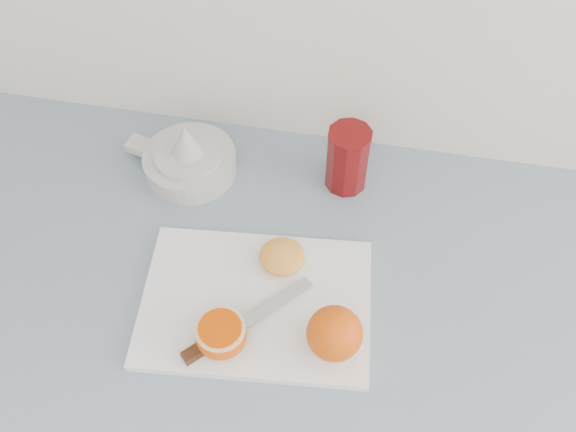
{
  "coord_description": "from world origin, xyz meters",
  "views": [
    {
      "loc": [
        -0.08,
        1.2,
        1.71
      ],
      "look_at": [
        -0.18,
        1.76,
        0.96
      ],
      "focal_mm": 40.0,
      "sensor_mm": 36.0,
      "label": 1
    }
  ],
  "objects_px": {
    "half_orange": "(221,335)",
    "citrus_juicer": "(188,159)",
    "cutting_board": "(256,303)",
    "red_tumbler": "(347,161)",
    "counter": "(251,385)"
  },
  "relations": [
    {
      "from": "counter",
      "to": "half_orange",
      "type": "distance_m",
      "value": 0.49
    },
    {
      "from": "counter",
      "to": "cutting_board",
      "type": "xyz_separation_m",
      "value": [
        0.04,
        -0.06,
        0.45
      ]
    },
    {
      "from": "citrus_juicer",
      "to": "red_tumbler",
      "type": "distance_m",
      "value": 0.26
    },
    {
      "from": "citrus_juicer",
      "to": "red_tumbler",
      "type": "relative_size",
      "value": 1.7
    },
    {
      "from": "counter",
      "to": "half_orange",
      "type": "height_order",
      "value": "half_orange"
    },
    {
      "from": "citrus_juicer",
      "to": "red_tumbler",
      "type": "bearing_deg",
      "value": 4.88
    },
    {
      "from": "counter",
      "to": "half_orange",
      "type": "relative_size",
      "value": 36.1
    },
    {
      "from": "cutting_board",
      "to": "citrus_juicer",
      "type": "distance_m",
      "value": 0.29
    },
    {
      "from": "cutting_board",
      "to": "half_orange",
      "type": "distance_m",
      "value": 0.08
    },
    {
      "from": "citrus_juicer",
      "to": "red_tumbler",
      "type": "height_order",
      "value": "red_tumbler"
    },
    {
      "from": "counter",
      "to": "citrus_juicer",
      "type": "relative_size",
      "value": 12.82
    },
    {
      "from": "counter",
      "to": "half_orange",
      "type": "xyz_separation_m",
      "value": [
        0.01,
        -0.13,
        0.48
      ]
    },
    {
      "from": "half_orange",
      "to": "citrus_juicer",
      "type": "height_order",
      "value": "citrus_juicer"
    },
    {
      "from": "cutting_board",
      "to": "red_tumbler",
      "type": "relative_size",
      "value": 2.84
    },
    {
      "from": "half_orange",
      "to": "red_tumbler",
      "type": "distance_m",
      "value": 0.35
    }
  ]
}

